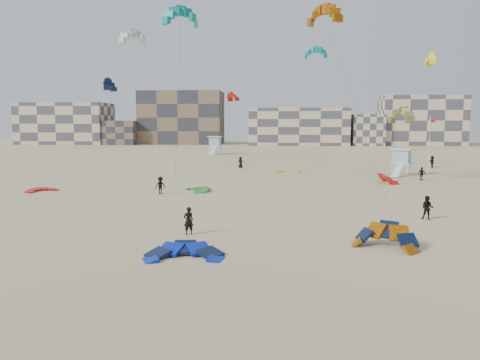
# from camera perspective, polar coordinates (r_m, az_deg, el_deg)

# --- Properties ---
(ground) EXTENTS (320.00, 320.00, 0.00)m
(ground) POSITION_cam_1_polar(r_m,az_deg,el_deg) (28.28, -3.02, -7.87)
(ground) COLOR beige
(ground) RESTS_ON ground
(kite_ground_blue) EXTENTS (4.78, 4.98, 2.35)m
(kite_ground_blue) POSITION_cam_1_polar(r_m,az_deg,el_deg) (25.77, -6.84, -9.40)
(kite_ground_blue) COLOR #081ED0
(kite_ground_blue) RESTS_ON ground
(kite_ground_orange) EXTENTS (5.03, 5.04, 3.77)m
(kite_ground_orange) POSITION_cam_1_polar(r_m,az_deg,el_deg) (28.73, 17.20, -7.94)
(kite_ground_orange) COLOR #D46801
(kite_ground_orange) RESTS_ON ground
(kite_ground_red) EXTENTS (4.46, 4.46, 0.87)m
(kite_ground_red) POSITION_cam_1_polar(r_m,az_deg,el_deg) (54.21, -23.03, -1.27)
(kite_ground_red) COLOR red
(kite_ground_red) RESTS_ON ground
(kite_ground_green) EXTENTS (5.03, 4.95, 1.13)m
(kite_ground_green) POSITION_cam_1_polar(r_m,az_deg,el_deg) (50.29, -5.25, -1.34)
(kite_ground_green) COLOR green
(kite_ground_green) RESTS_ON ground
(kite_ground_red_far) EXTENTS (4.02, 3.87, 3.62)m
(kite_ground_red_far) POSITION_cam_1_polar(r_m,az_deg,el_deg) (59.49, 17.60, -0.35)
(kite_ground_red_far) COLOR red
(kite_ground_red_far) RESTS_ON ground
(kite_ground_yellow) EXTENTS (3.71, 3.90, 0.61)m
(kite_ground_yellow) POSITION_cam_1_polar(r_m,az_deg,el_deg) (69.78, 5.60, 0.98)
(kite_ground_yellow) COLOR #FFFC2C
(kite_ground_yellow) RESTS_ON ground
(kitesurfer_main) EXTENTS (0.80, 0.72, 1.82)m
(kitesurfer_main) POSITION_cam_1_polar(r_m,az_deg,el_deg) (30.75, -6.30, -4.95)
(kitesurfer_main) COLOR black
(kitesurfer_main) RESTS_ON ground
(kitesurfer_b) EXTENTS (1.09, 1.01, 1.79)m
(kitesurfer_b) POSITION_cam_1_polar(r_m,az_deg,el_deg) (37.96, 21.88, -3.16)
(kitesurfer_b) COLOR black
(kitesurfer_b) RESTS_ON ground
(kitesurfer_c) EXTENTS (1.32, 1.22, 1.78)m
(kitesurfer_c) POSITION_cam_1_polar(r_m,az_deg,el_deg) (48.52, -9.67, -0.65)
(kitesurfer_c) COLOR black
(kitesurfer_c) RESTS_ON ground
(kitesurfer_d) EXTENTS (0.95, 1.02, 1.68)m
(kitesurfer_d) POSITION_cam_1_polar(r_m,az_deg,el_deg) (63.74, 21.28, 0.73)
(kitesurfer_d) COLOR black
(kitesurfer_d) RESTS_ON ground
(kitesurfer_e) EXTENTS (1.04, 0.85, 1.83)m
(kitesurfer_e) POSITION_cam_1_polar(r_m,az_deg,el_deg) (75.53, 0.06, 2.16)
(kitesurfer_e) COLOR black
(kitesurfer_e) RESTS_ON ground
(kitesurfer_f) EXTENTS (0.58, 1.76, 1.90)m
(kitesurfer_f) POSITION_cam_1_polar(r_m,az_deg,el_deg) (82.59, 22.37, 2.07)
(kitesurfer_f) COLOR black
(kitesurfer_f) RESTS_ON ground
(kite_fly_teal_a) EXTENTS (5.02, 4.95, 18.47)m
(kite_fly_teal_a) POSITION_cam_1_polar(r_m,az_deg,el_deg) (52.77, -7.19, 18.99)
(kite_fly_teal_a) COLOR #088F83
(kite_fly_teal_a) RESTS_ON ground
(kite_fly_orange) EXTENTS (5.68, 28.96, 19.46)m
(kite_fly_orange) POSITION_cam_1_polar(r_m,az_deg,el_deg) (56.40, 10.21, 19.03)
(kite_fly_orange) COLOR #D46801
(kite_fly_orange) RESTS_ON ground
(kite_fly_grey) EXTENTS (7.56, 7.53, 18.00)m
(kite_fly_grey) POSITION_cam_1_polar(r_m,az_deg,el_deg) (62.90, -12.85, 16.46)
(kite_fly_grey) COLOR white
(kite_fly_grey) RESTS_ON ground
(kite_fly_olive) EXTENTS (5.22, 4.90, 8.40)m
(kite_fly_olive) POSITION_cam_1_polar(r_m,az_deg,el_deg) (60.35, 19.10, 7.31)
(kite_fly_olive) COLOR olive
(kite_fly_olive) RESTS_ON ground
(kite_fly_yellow) EXTENTS (4.81, 5.21, 18.01)m
(kite_fly_yellow) POSITION_cam_1_polar(r_m,az_deg,el_deg) (86.83, 22.23, 13.35)
(kite_fly_yellow) COLOR #FFFC2C
(kite_fly_yellow) RESTS_ON ground
(kite_fly_navy) EXTENTS (3.71, 4.28, 13.07)m
(kite_fly_navy) POSITION_cam_1_polar(r_m,az_deg,el_deg) (74.80, -15.59, 10.99)
(kite_fly_navy) COLOR #0D1E39
(kite_fly_navy) RESTS_ON ground
(kite_fly_teal_b) EXTENTS (6.04, 9.35, 19.93)m
(kite_fly_teal_b) POSITION_cam_1_polar(r_m,az_deg,el_deg) (87.76, 9.17, 14.97)
(kite_fly_teal_b) COLOR #088F83
(kite_fly_teal_b) RESTS_ON ground
(kite_fly_red) EXTENTS (4.84, 10.99, 12.69)m
(kite_fly_red) POSITION_cam_1_polar(r_m,az_deg,el_deg) (92.38, -0.90, 10.02)
(kite_fly_red) COLOR red
(kite_fly_red) RESTS_ON ground
(lifeguard_tower_near) EXTENTS (3.52, 5.53, 3.69)m
(lifeguard_tower_near) POSITION_cam_1_polar(r_m,az_deg,el_deg) (68.54, 19.12, 2.06)
(lifeguard_tower_near) COLOR white
(lifeguard_tower_near) RESTS_ON ground
(lifeguard_tower_far) EXTENTS (3.16, 5.83, 4.20)m
(lifeguard_tower_far) POSITION_cam_1_polar(r_m,az_deg,el_deg) (108.69, -3.07, 4.24)
(lifeguard_tower_far) COLOR white
(lifeguard_tower_far) RESTS_ON ground
(flagpole) EXTENTS (0.65, 0.10, 8.01)m
(flagpole) POSITION_cam_1_polar(r_m,az_deg,el_deg) (63.94, 22.06, 3.74)
(flagpole) COLOR white
(flagpole) RESTS_ON ground
(condo_west_a) EXTENTS (30.00, 15.00, 14.00)m
(condo_west_a) POSITION_cam_1_polar(r_m,az_deg,el_deg) (173.53, -20.49, 6.45)
(condo_west_a) COLOR beige
(condo_west_a) RESTS_ON ground
(condo_west_b) EXTENTS (28.00, 14.00, 18.00)m
(condo_west_b) POSITION_cam_1_polar(r_m,az_deg,el_deg) (164.59, -7.10, 7.53)
(condo_west_b) COLOR brown
(condo_west_b) RESTS_ON ground
(condo_mid) EXTENTS (32.00, 16.00, 12.00)m
(condo_mid) POSITION_cam_1_polar(r_m,az_deg,el_deg) (157.21, 7.12, 6.46)
(condo_mid) COLOR beige
(condo_mid) RESTS_ON ground
(condo_east) EXTENTS (26.00, 14.00, 16.00)m
(condo_east) POSITION_cam_1_polar(r_m,az_deg,el_deg) (165.67, 21.16, 6.77)
(condo_east) COLOR beige
(condo_east) RESTS_ON ground
(condo_fill_left) EXTENTS (12.00, 10.00, 8.00)m
(condo_fill_left) POSITION_cam_1_polar(r_m,az_deg,el_deg) (164.16, -14.39, 5.62)
(condo_fill_left) COLOR brown
(condo_fill_left) RESTS_ON ground
(condo_fill_right) EXTENTS (10.00, 10.00, 10.00)m
(condo_fill_right) POSITION_cam_1_polar(r_m,az_deg,el_deg) (157.65, 15.20, 5.91)
(condo_fill_right) COLOR beige
(condo_fill_right) RESTS_ON ground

